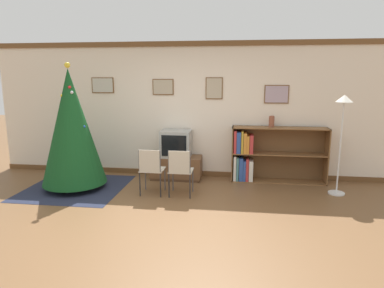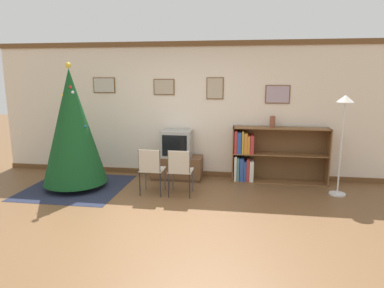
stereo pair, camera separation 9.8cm
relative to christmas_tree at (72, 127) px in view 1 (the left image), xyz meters
name	(u,v)px [view 1 (the left image)]	position (x,y,z in m)	size (l,w,h in m)	color
ground_plane	(166,220)	(1.96, -1.18, -1.13)	(24.00, 24.00, 0.00)	brown
wall_back	(189,110)	(1.96, 1.15, 0.22)	(8.11, 0.11, 2.70)	silver
area_rug	(76,188)	(0.00, 0.00, -1.13)	(1.75, 1.76, 0.01)	#23283D
christmas_tree	(72,127)	(0.00, 0.00, 0.00)	(1.14, 1.14, 2.26)	maroon
tv_console	(176,167)	(1.74, 0.84, -0.90)	(1.00, 0.48, 0.46)	#4C311E
television	(176,144)	(1.74, 0.84, -0.41)	(0.59, 0.47, 0.53)	#9E9E99
folding_chair_left	(151,169)	(1.49, -0.17, -0.66)	(0.40, 0.40, 0.82)	#BCB29E
folding_chair_right	(180,170)	(1.99, -0.17, -0.66)	(0.40, 0.40, 0.82)	#BCB29E
bookshelf	(260,155)	(3.40, 0.92, -0.62)	(1.80, 0.36, 1.07)	brown
vase	(272,121)	(3.58, 0.95, 0.05)	(0.10, 0.10, 0.21)	brown
standing_lamp	(343,119)	(4.69, 0.32, 0.19)	(0.28, 0.28, 1.73)	silver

